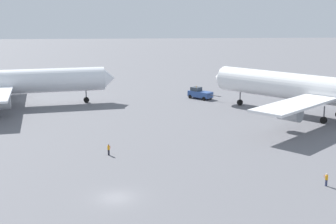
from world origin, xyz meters
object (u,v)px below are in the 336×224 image
object	(u,v)px
pushback_tug	(200,93)
ground_crew_wing_walker_right	(326,179)
ground_crew_marshaller_foreground	(109,149)
airliner_being_pushed	(320,90)
airliner_at_gate_left	(7,82)

from	to	relation	value
pushback_tug	ground_crew_wing_walker_right	bearing A→B (deg)	-82.73
ground_crew_marshaller_foreground	ground_crew_wing_walker_right	world-z (taller)	ground_crew_marshaller_foreground
airliner_being_pushed	ground_crew_marshaller_foreground	world-z (taller)	airliner_being_pushed
airliner_at_gate_left	pushback_tug	distance (m)	45.10
airliner_being_pushed	ground_crew_marshaller_foreground	bearing A→B (deg)	-152.61
airliner_being_pushed	ground_crew_wing_walker_right	distance (m)	38.44
ground_crew_marshaller_foreground	pushback_tug	bearing A→B (deg)	65.35
pushback_tug	ground_crew_marshaller_foreground	xyz separation A→B (m)	(-20.11, -43.82, -0.40)
airliner_being_pushed	ground_crew_wing_walker_right	bearing A→B (deg)	-110.34
pushback_tug	ground_crew_marshaller_foreground	size ratio (longest dim) A/B	4.43
airliner_being_pushed	pushback_tug	xyz separation A→B (m)	(-20.70, 22.67, -4.43)
airliner_being_pushed	ground_crew_wing_walker_right	world-z (taller)	airliner_being_pushed
airliner_being_pushed	airliner_at_gate_left	bearing A→B (deg)	165.73
airliner_at_gate_left	ground_crew_wing_walker_right	distance (m)	73.87
airliner_at_gate_left	airliner_being_pushed	distance (m)	67.27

